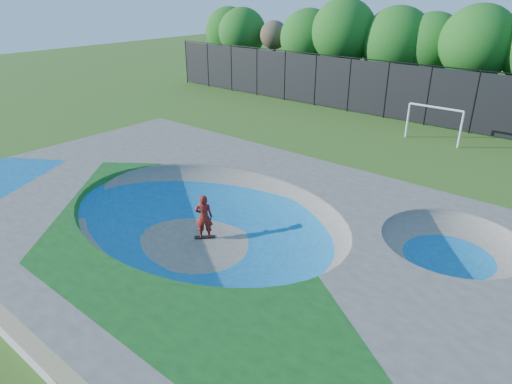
% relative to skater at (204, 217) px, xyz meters
% --- Properties ---
extents(ground, '(120.00, 120.00, 0.00)m').
position_rel_skater_xyz_m(ground, '(0.48, -0.36, -0.89)').
color(ground, '#315918').
rests_on(ground, ground).
extents(skate_deck, '(22.00, 14.00, 1.50)m').
position_rel_skater_xyz_m(skate_deck, '(0.48, -0.36, -0.14)').
color(skate_deck, gray).
rests_on(skate_deck, ground).
extents(skater, '(0.77, 0.75, 1.79)m').
position_rel_skater_xyz_m(skater, '(0.00, 0.00, 0.00)').
color(skater, red).
rests_on(skater, ground).
extents(skateboard, '(0.71, 0.71, 0.05)m').
position_rel_skater_xyz_m(skateboard, '(0.00, 0.00, -0.87)').
color(skateboard, black).
rests_on(skateboard, ground).
extents(soccer_goal, '(3.36, 0.12, 2.22)m').
position_rel_skater_xyz_m(soccer_goal, '(2.25, 17.20, 0.65)').
color(soccer_goal, white).
rests_on(soccer_goal, ground).
extents(fence, '(48.09, 0.09, 4.04)m').
position_rel_skater_xyz_m(fence, '(0.48, 20.64, 1.20)').
color(fence, black).
rests_on(fence, ground).
extents(treeline, '(52.81, 7.87, 8.05)m').
position_rel_skater_xyz_m(treeline, '(2.63, 25.50, 3.98)').
color(treeline, '#412F20').
rests_on(treeline, ground).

